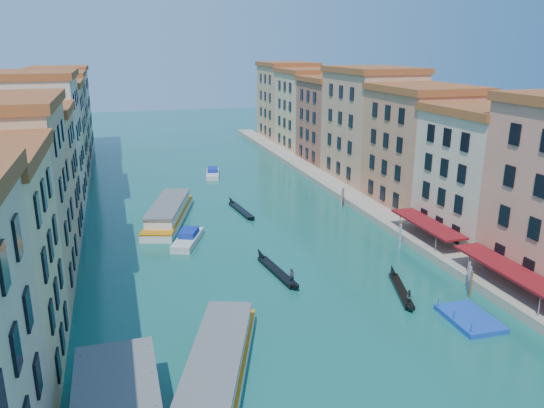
{
  "coord_description": "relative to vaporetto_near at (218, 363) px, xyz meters",
  "views": [
    {
      "loc": [
        -14.74,
        -16.06,
        24.49
      ],
      "look_at": [
        3.74,
        45.72,
        5.24
      ],
      "focal_mm": 35.0,
      "sensor_mm": 36.0,
      "label": 1
    }
  ],
  "objects": [
    {
      "name": "left_bank_palazzos",
      "position": [
        -17.45,
        45.72,
        8.51
      ],
      "size": [
        12.8,
        128.4,
        21.0
      ],
      "color": "tan",
      "rests_on": "ground"
    },
    {
      "name": "right_bank_palazzos",
      "position": [
        38.55,
        46.04,
        8.55
      ],
      "size": [
        12.8,
        128.4,
        21.0
      ],
      "color": "#A94337",
      "rests_on": "ground"
    },
    {
      "name": "quay",
      "position": [
        30.55,
        46.04,
        -0.7
      ],
      "size": [
        4.0,
        140.0,
        1.0
      ],
      "primitive_type": "cube",
      "color": "gray",
      "rests_on": "ground"
    },
    {
      "name": "restaurant_awnings",
      "position": [
        30.74,
        4.05,
        1.79
      ],
      "size": [
        3.2,
        44.55,
        3.12
      ],
      "color": "maroon",
      "rests_on": "ground"
    },
    {
      "name": "mooring_poles_right",
      "position": [
        27.65,
        9.84,
        0.1
      ],
      "size": [
        1.44,
        54.24,
        3.2
      ],
      "color": "brown",
      "rests_on": "ground"
    },
    {
      "name": "vaporetto_near",
      "position": [
        0.0,
        0.0,
        0.0
      ],
      "size": [
        9.92,
        18.23,
        2.66
      ],
      "rotation": [
        0.0,
        0.0,
        -0.35
      ],
      "color": "white",
      "rests_on": "ground"
    },
    {
      "name": "vaporetto_far",
      "position": [
        0.45,
        39.75,
        0.06
      ],
      "size": [
        9.46,
        19.21,
        2.79
      ],
      "rotation": [
        0.0,
        0.0,
        -0.29
      ],
      "color": "silver",
      "rests_on": "ground"
    },
    {
      "name": "gondola_fore",
      "position": [
        10.05,
        17.22,
        -0.81
      ],
      "size": [
        2.38,
        11.53,
        2.3
      ],
      "rotation": [
        0.0,
        0.0,
        0.13
      ],
      "color": "black",
      "rests_on": "ground"
    },
    {
      "name": "gondola_right",
      "position": [
        20.88,
        8.81,
        -0.8
      ],
      "size": [
        3.86,
        10.21,
        2.09
      ],
      "rotation": [
        0.0,
        0.0,
        -0.3
      ],
      "color": "black",
      "rests_on": "ground"
    },
    {
      "name": "gondola_far",
      "position": [
        11.54,
        41.12,
        -0.87
      ],
      "size": [
        2.17,
        11.53,
        1.63
      ],
      "rotation": [
        0.0,
        0.0,
        0.11
      ],
      "color": "black",
      "rests_on": "ground"
    },
    {
      "name": "motorboat_mid",
      "position": [
        1.85,
        29.82,
        -0.57
      ],
      "size": [
        5.29,
        8.18,
        1.62
      ],
      "rotation": [
        0.0,
        0.0,
        -0.4
      ],
      "color": "beige",
      "rests_on": "ground"
    },
    {
      "name": "motorboat_far",
      "position": [
        11.66,
        65.32,
        -0.59
      ],
      "size": [
        3.77,
        7.9,
        1.57
      ],
      "rotation": [
        0.0,
        0.0,
        -0.19
      ],
      "color": "silver",
      "rests_on": "ground"
    },
    {
      "name": "blue_dock",
      "position": [
        24.05,
        1.9,
        -0.95
      ],
      "size": [
        4.16,
        6.08,
        0.5
      ],
      "rotation": [
        0.0,
        0.0,
        -0.03
      ],
      "color": "#1744AD",
      "rests_on": "ground"
    }
  ]
}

